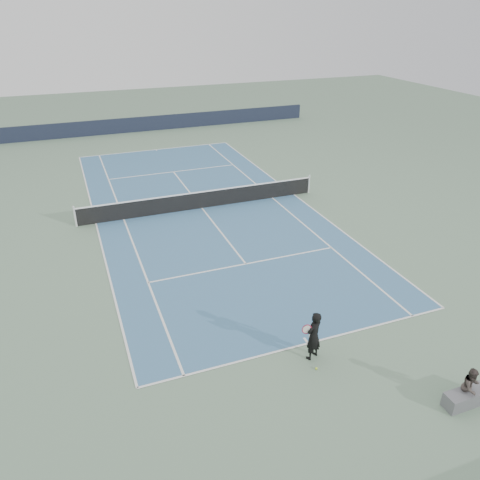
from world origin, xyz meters
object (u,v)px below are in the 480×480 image
object	(u,v)px
tennis_player	(314,336)
spectator_bench	(469,392)
tennis_net	(202,199)
tennis_ball	(316,368)

from	to	relation	value
tennis_player	spectator_bench	size ratio (longest dim) A/B	1.14
tennis_net	spectator_bench	xyz separation A→B (m)	(2.84, -15.65, -0.08)
tennis_net	spectator_bench	bearing A→B (deg)	-79.73
tennis_net	tennis_ball	distance (m)	13.03
tennis_ball	spectator_bench	distance (m)	4.14
tennis_ball	spectator_bench	world-z (taller)	spectator_bench
tennis_net	tennis_player	xyz separation A→B (m)	(-0.20, -12.48, 0.32)
tennis_player	tennis_ball	size ratio (longest dim) A/B	22.71
tennis_net	spectator_bench	world-z (taller)	spectator_bench
tennis_player	tennis_ball	bearing A→B (deg)	-104.37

